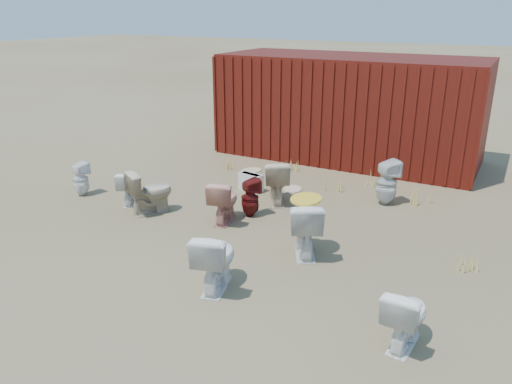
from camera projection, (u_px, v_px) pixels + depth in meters
The scene contains 22 objects.
ground at pixel (238, 236), 7.96m from camera, with size 100.00×100.00×0.00m, color brown.
shipping_container at pixel (349, 108), 11.83m from camera, with size 6.00×2.40×2.40m, color #51150D.
toilet_front_a at pixel (130, 187), 9.16m from camera, with size 0.36×0.63×0.64m, color white.
toilet_front_pink at pixel (224, 201), 8.38m from camera, with size 0.42×0.73×0.74m, color tan.
toilet_front_c at pixel (215, 259), 6.34m from camera, with size 0.45×0.80×0.81m, color white.
toilet_front_maroon at pixel (250, 198), 8.60m from camera, with size 0.30×0.31×0.68m, color #5A100F.
toilet_front_e at pixel (406, 316), 5.26m from camera, with size 0.39×0.69×0.71m, color white.
toilet_back_a at pixel (81, 179), 9.58m from camera, with size 0.30×0.30×0.66m, color white.
toilet_back_beige_left at pixel (276, 181), 9.21m from camera, with size 0.46×0.81×0.83m, color beige.
toilet_back_beige_right at pixel (150, 192), 8.73m from camera, with size 0.44×0.77×0.78m, color tan.
toilet_back_yellowlid at pixel (305, 227), 7.23m from camera, with size 0.48×0.83×0.85m, color silver.
toilet_back_e at pixel (387, 183), 9.11m from camera, with size 0.38×0.39×0.84m, color silver.
yellow_lid at pixel (306, 199), 7.08m from camera, with size 0.43×0.54×0.03m, color gold.
loose_tank at pixel (251, 182), 9.88m from camera, with size 0.50×0.20×0.35m, color silver.
loose_lid_near at pixel (251, 171), 11.13m from camera, with size 0.38×0.49×0.02m, color #C7BD90.
loose_lid_far at pixel (293, 189), 9.97m from camera, with size 0.36×0.47×0.02m, color beige.
weed_clump_a at pixel (229, 162), 11.29m from camera, with size 0.36×0.36×0.27m, color gold.
weed_clump_b at pixel (335, 182), 9.92m from camera, with size 0.32×0.32×0.32m, color gold.
weed_clump_c at pixel (422, 195), 9.19m from camera, with size 0.36×0.36×0.35m, color gold.
weed_clump_d at pixel (293, 166), 11.08m from camera, with size 0.30×0.30×0.26m, color gold.
weed_clump_e at pixel (375, 179), 10.17m from camera, with size 0.34×0.34×0.29m, color gold.
weed_clump_f at pixel (470, 262), 6.85m from camera, with size 0.28×0.28×0.26m, color gold.
Camera 1 is at (3.72, -6.20, 3.40)m, focal length 35.00 mm.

